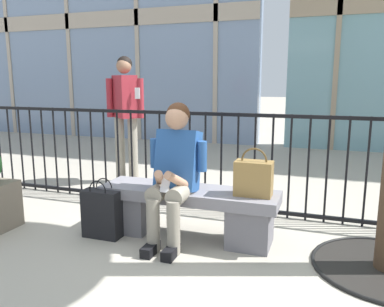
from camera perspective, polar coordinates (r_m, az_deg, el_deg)
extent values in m
plane|color=#A8A091|center=(3.60, -0.54, -12.11)|extent=(60.00, 60.00, 0.00)
cube|color=slate|center=(3.46, -0.55, -6.00)|extent=(1.60, 0.44, 0.10)
cube|color=slate|center=(3.75, -8.71, -8.41)|extent=(0.36, 0.37, 0.35)
cube|color=slate|center=(3.39, 8.54, -10.48)|extent=(0.36, 0.37, 0.35)
cylinder|color=gray|center=(3.34, -4.37, -5.39)|extent=(0.15, 0.40, 0.15)
cylinder|color=gray|center=(3.25, -5.74, -10.47)|extent=(0.11, 0.11, 0.45)
cube|color=black|center=(3.27, -6.14, -13.85)|extent=(0.09, 0.22, 0.08)
cylinder|color=gray|center=(3.27, -1.47, -5.70)|extent=(0.15, 0.40, 0.15)
cylinder|color=gray|center=(3.18, -2.75, -10.90)|extent=(0.11, 0.11, 0.45)
cube|color=black|center=(3.20, -3.13, -14.35)|extent=(0.09, 0.22, 0.08)
cube|color=#234C8C|center=(3.37, -2.07, -1.00)|extent=(0.36, 0.30, 0.55)
cylinder|color=#234C8C|center=(3.45, -5.49, 0.06)|extent=(0.08, 0.08, 0.26)
cylinder|color=tan|center=(3.23, -4.81, -3.74)|extent=(0.16, 0.28, 0.20)
cylinder|color=#234C8C|center=(3.29, 1.49, -0.41)|extent=(0.08, 0.08, 0.26)
cylinder|color=tan|center=(3.17, -2.16, -3.99)|extent=(0.16, 0.28, 0.20)
cube|color=silver|center=(3.15, -3.91, -4.47)|extent=(0.07, 0.10, 0.13)
sphere|color=tan|center=(3.30, -2.25, 5.23)|extent=(0.20, 0.20, 0.20)
sphere|color=#472816|center=(3.32, -2.06, 5.79)|extent=(0.20, 0.20, 0.20)
cube|color=olive|center=(3.25, 9.06, -3.65)|extent=(0.31, 0.17, 0.29)
torus|color=brown|center=(3.22, 9.14, -1.05)|extent=(0.22, 0.02, 0.22)
cube|color=black|center=(3.60, -13.13, -8.66)|extent=(0.35, 0.15, 0.43)
torus|color=black|center=(3.49, -13.75, -5.25)|extent=(0.17, 0.01, 0.17)
torus|color=black|center=(3.57, -12.84, -4.83)|extent=(0.17, 0.01, 0.17)
cylinder|color=gray|center=(5.43, -10.54, 0.54)|extent=(0.13, 0.13, 0.90)
cube|color=black|center=(5.49, -10.60, -3.85)|extent=(0.09, 0.22, 0.06)
cylinder|color=gray|center=(5.34, -8.68, 0.42)|extent=(0.13, 0.13, 0.90)
cube|color=black|center=(5.39, -8.75, -4.05)|extent=(0.09, 0.22, 0.06)
cube|color=maroon|center=(5.30, -9.87, 8.26)|extent=(0.43, 0.41, 0.56)
cylinder|color=maroon|center=(5.42, -12.05, 8.02)|extent=(0.08, 0.08, 0.52)
cylinder|color=maroon|center=(5.19, -7.57, 8.05)|extent=(0.08, 0.08, 0.52)
sphere|color=#8E664C|center=(5.30, -10.01, 12.58)|extent=(0.20, 0.20, 0.20)
sphere|color=black|center=(5.32, -9.91, 12.90)|extent=(0.20, 0.20, 0.20)
cube|color=silver|center=(5.10, -8.05, 8.78)|extent=(0.07, 0.01, 0.14)
cylinder|color=black|center=(5.70, -26.49, 0.91)|extent=(0.02, 0.02, 1.07)
cylinder|color=black|center=(5.57, -25.21, 0.82)|extent=(0.02, 0.02, 1.07)
cylinder|color=black|center=(5.45, -23.87, 0.72)|extent=(0.02, 0.02, 1.07)
cylinder|color=black|center=(5.33, -22.47, 0.62)|extent=(0.02, 0.02, 1.07)
cylinder|color=black|center=(5.21, -21.01, 0.51)|extent=(0.02, 0.02, 1.07)
cylinder|color=black|center=(5.10, -19.49, 0.40)|extent=(0.02, 0.02, 1.07)
cylinder|color=black|center=(4.99, -17.89, 0.28)|extent=(0.02, 0.02, 1.07)
cylinder|color=black|center=(4.89, -16.23, 0.16)|extent=(0.02, 0.02, 1.07)
cylinder|color=black|center=(4.79, -14.50, 0.03)|extent=(0.02, 0.02, 1.07)
cylinder|color=black|center=(4.69, -12.69, -0.10)|extent=(0.02, 0.02, 1.07)
cylinder|color=black|center=(4.60, -10.81, -0.24)|extent=(0.02, 0.02, 1.07)
cylinder|color=black|center=(4.52, -8.86, -0.39)|extent=(0.02, 0.02, 1.07)
cylinder|color=black|center=(4.44, -6.83, -0.53)|extent=(0.02, 0.02, 1.07)
cylinder|color=black|center=(4.36, -4.73, -0.69)|extent=(0.02, 0.02, 1.07)
cylinder|color=black|center=(4.29, -2.57, -0.84)|extent=(0.02, 0.02, 1.07)
cylinder|color=black|center=(4.23, -0.33, -1.01)|extent=(0.02, 0.02, 1.07)
cylinder|color=black|center=(4.18, 1.97, -1.17)|extent=(0.02, 0.02, 1.07)
cylinder|color=black|center=(4.13, 4.32, -1.34)|extent=(0.02, 0.02, 1.07)
cylinder|color=black|center=(4.09, 6.73, -1.50)|extent=(0.02, 0.02, 1.07)
cylinder|color=black|center=(4.05, 9.18, -1.67)|extent=(0.02, 0.02, 1.07)
cylinder|color=black|center=(4.03, 11.67, -1.84)|extent=(0.02, 0.02, 1.07)
cylinder|color=black|center=(4.01, 14.18, -2.00)|extent=(0.02, 0.02, 1.07)
cylinder|color=black|center=(4.00, 16.72, -2.17)|extent=(0.02, 0.02, 1.07)
cylinder|color=black|center=(4.00, 19.26, -2.33)|extent=(0.02, 0.02, 1.07)
cylinder|color=black|center=(4.00, 21.80, -2.48)|extent=(0.02, 0.02, 1.07)
cylinder|color=black|center=(4.01, 24.33, -2.63)|extent=(0.02, 0.02, 1.07)
cube|color=black|center=(4.28, 3.07, -7.61)|extent=(9.06, 0.04, 0.04)
cube|color=black|center=(4.08, 3.21, 5.83)|extent=(9.06, 0.04, 0.04)
cube|color=#AD9E8C|center=(10.35, -17.90, 18.06)|extent=(9.35, 0.04, 0.36)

